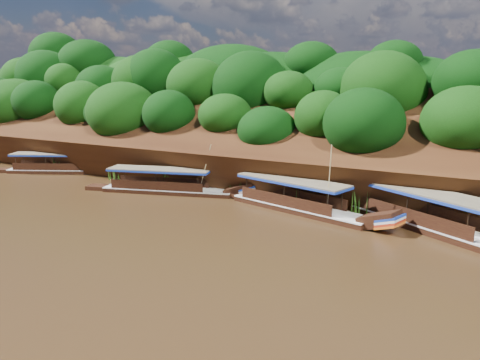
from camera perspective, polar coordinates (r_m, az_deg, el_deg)
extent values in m
plane|color=black|center=(31.25, -1.36, -6.72)|extent=(160.00, 160.00, 0.00)
cube|color=black|center=(44.56, 9.31, 3.41)|extent=(120.00, 16.12, 13.64)
cube|color=black|center=(54.50, 12.89, 1.08)|extent=(120.00, 24.00, 12.00)
ellipsoid|color=#0B3D0A|center=(65.01, -22.77, 5.03)|extent=(16.00, 8.00, 6.00)
ellipsoid|color=#0B3D0A|center=(65.53, -14.28, 10.72)|extent=(20.00, 10.00, 8.00)
ellipsoid|color=#0B3D0A|center=(46.08, 1.86, 3.84)|extent=(18.00, 8.00, 6.40)
ellipsoid|color=#0B3D0A|center=(50.71, 12.36, 10.78)|extent=(24.00, 11.00, 8.40)
cube|color=black|center=(34.83, 21.76, -5.62)|extent=(13.27, 8.99, 0.98)
cube|color=silver|center=(34.70, 21.82, -4.88)|extent=(13.30, 9.05, 0.11)
cube|color=brown|center=(34.68, 20.97, -1.14)|extent=(10.82, 7.80, 0.13)
cube|color=#17359B|center=(34.71, 20.96, -1.35)|extent=(10.82, 7.80, 0.20)
cube|color=black|center=(37.03, 7.22, -3.81)|extent=(12.23, 5.03, 0.90)
cube|color=silver|center=(36.92, 7.24, -3.17)|extent=(12.24, 5.10, 0.10)
cube|color=black|center=(33.45, 16.66, -4.70)|extent=(3.17, 2.29, 1.70)
cube|color=#17359B|center=(33.06, 17.85, -4.43)|extent=(1.85, 2.03, 0.62)
cube|color=#B22B13|center=(33.15, 17.81, -5.00)|extent=(1.85, 2.03, 0.62)
cube|color=brown|center=(36.89, 6.38, 0.02)|extent=(9.77, 4.73, 0.12)
cube|color=#17359B|center=(36.92, 6.38, -0.16)|extent=(9.77, 4.73, 0.18)
cylinder|color=tan|center=(34.17, 10.82, 0.03)|extent=(0.48, 0.77, 5.19)
cube|color=black|center=(43.24, -8.76, -1.56)|extent=(12.06, 5.48, 0.82)
cube|color=silver|center=(43.15, -8.78, -1.05)|extent=(12.08, 5.54, 0.09)
cube|color=black|center=(41.18, 0.02, -1.19)|extent=(3.14, 2.27, 1.61)
cube|color=#17359B|center=(40.96, 1.04, -0.87)|extent=(1.87, 1.93, 0.60)
cube|color=#B22B13|center=(41.03, 1.04, -1.29)|extent=(1.87, 1.93, 0.60)
cube|color=brown|center=(43.06, -9.79, 1.33)|extent=(9.66, 5.00, 0.11)
cube|color=#17359B|center=(43.08, -9.78, 1.19)|extent=(9.66, 5.00, 0.16)
cylinder|color=tan|center=(41.38, -4.26, 1.53)|extent=(0.97, 0.67, 4.14)
cube|color=black|center=(56.24, -21.57, 0.87)|extent=(9.99, 6.34, 0.79)
cube|color=silver|center=(56.17, -21.60, 1.25)|extent=(10.02, 6.39, 0.09)
cube|color=black|center=(54.01, -16.06, 1.48)|extent=(2.83, 2.39, 1.46)
cube|color=#17359B|center=(53.76, -15.43, 1.76)|extent=(1.80, 1.92, 0.53)
cube|color=#B22B13|center=(53.81, -15.42, 1.44)|extent=(1.80, 1.92, 0.53)
cube|color=brown|center=(56.17, -22.33, 3.00)|extent=(8.14, 5.60, 0.11)
cube|color=#17359B|center=(56.18, -22.33, 2.89)|extent=(8.14, 5.60, 0.16)
cone|color=#2E5916|center=(56.46, -21.50, 1.95)|extent=(1.50, 1.50, 2.00)
cone|color=#2E5916|center=(49.98, -15.13, 0.86)|extent=(1.50, 1.50, 1.48)
cone|color=#2E5916|center=(45.65, -8.90, 0.44)|extent=(1.50, 1.50, 2.01)
cone|color=#2E5916|center=(41.16, -0.44, -0.93)|extent=(1.50, 1.50, 1.64)
cone|color=#2E5916|center=(38.09, 7.91, -2.19)|extent=(1.50, 1.50, 1.54)
cone|color=#2E5916|center=(36.87, 14.67, -2.41)|extent=(1.50, 1.50, 2.21)
cone|color=#2E5916|center=(36.04, 24.98, -4.16)|extent=(1.50, 1.50, 1.39)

